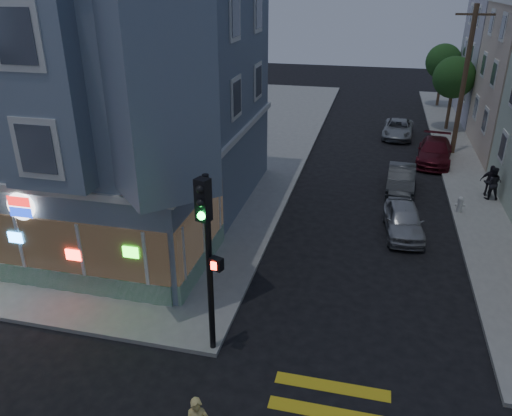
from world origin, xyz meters
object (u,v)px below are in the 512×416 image
at_px(street_tree_near, 454,78).
at_px(pedestrian_b, 491,181).
at_px(utility_pole, 464,80).
at_px(pedestrian_a, 492,183).
at_px(parked_car_d, 398,129).
at_px(parked_car_b, 401,179).
at_px(parked_car_c, 434,151).
at_px(street_tree_far, 443,62).
at_px(traffic_signal, 207,239).
at_px(parked_car_a, 404,220).
at_px(fire_hydrant, 460,204).

relative_size(street_tree_near, pedestrian_b, 3.20).
distance_m(utility_pole, pedestrian_a, 8.49).
bearing_deg(pedestrian_b, parked_car_d, -59.35).
distance_m(street_tree_near, pedestrian_b, 13.50).
distance_m(parked_car_b, parked_car_c, 5.61).
height_order(street_tree_far, traffic_signal, traffic_signal).
bearing_deg(street_tree_near, parked_car_a, -101.15).
height_order(utility_pole, parked_car_c, utility_pole).
distance_m(street_tree_far, pedestrian_a, 21.75).
relative_size(utility_pole, street_tree_far, 1.70).
bearing_deg(street_tree_near, pedestrian_b, -86.52).
distance_m(pedestrian_a, pedestrian_b, 0.39).
xyz_separation_m(utility_pole, fire_hydrant, (-0.70, -9.58, -4.23)).
height_order(utility_pole, street_tree_far, utility_pole).
bearing_deg(parked_car_d, pedestrian_b, -63.35).
xyz_separation_m(traffic_signal, fire_hydrant, (8.48, 12.26, -3.38)).
bearing_deg(street_tree_far, utility_pole, -90.82).
bearing_deg(utility_pole, pedestrian_a, -82.44).
bearing_deg(parked_car_d, street_tree_far, 75.22).
distance_m(pedestrian_a, traffic_signal, 17.80).
xyz_separation_m(pedestrian_b, parked_car_c, (-2.30, 5.28, -0.27)).
height_order(pedestrian_a, parked_car_b, pedestrian_a).
relative_size(parked_car_c, parked_car_d, 1.11).
height_order(street_tree_far, fire_hydrant, street_tree_far).
relative_size(pedestrian_a, fire_hydrant, 2.17).
relative_size(utility_pole, pedestrian_a, 5.28).
bearing_deg(utility_pole, fire_hydrant, -94.18).
bearing_deg(parked_car_d, traffic_signal, -99.05).
height_order(street_tree_far, parked_car_c, street_tree_far).
xyz_separation_m(pedestrian_a, parked_car_c, (-2.30, 5.67, -0.29)).
relative_size(parked_car_c, traffic_signal, 0.87).
xyz_separation_m(parked_car_c, fire_hydrant, (0.60, -7.72, -0.14)).
bearing_deg(pedestrian_b, parked_car_c, -58.59).
height_order(street_tree_near, parked_car_d, street_tree_near).
bearing_deg(parked_car_c, utility_pole, 62.09).
bearing_deg(utility_pole, pedestrian_b, -82.03).
bearing_deg(street_tree_far, pedestrian_a, -87.87).
distance_m(pedestrian_b, traffic_signal, 18.12).
bearing_deg(street_tree_far, parked_car_a, -97.80).
distance_m(utility_pole, parked_car_c, 4.68).
bearing_deg(parked_car_b, pedestrian_a, -3.13).
distance_m(utility_pole, parked_car_a, 13.38).
distance_m(pedestrian_a, parked_car_c, 6.12).
xyz_separation_m(parked_car_c, traffic_signal, (-7.88, -19.98, 3.24)).
height_order(parked_car_b, traffic_signal, traffic_signal).
height_order(street_tree_far, parked_car_d, street_tree_far).
bearing_deg(parked_car_c, pedestrian_b, -59.51).
bearing_deg(fire_hydrant, pedestrian_b, 55.11).
distance_m(street_tree_near, parked_car_c, 8.63).
relative_size(street_tree_near, parked_car_d, 1.20).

